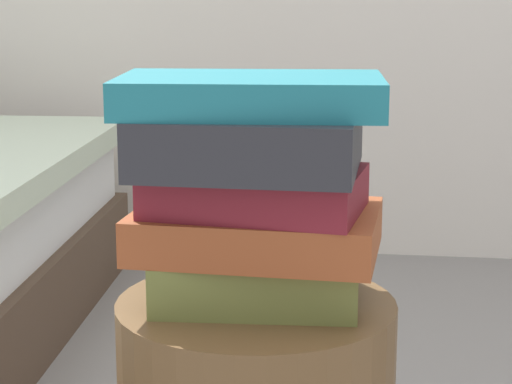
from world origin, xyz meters
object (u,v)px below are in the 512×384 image
(book_olive, at_px, (253,276))
(book_rust, at_px, (257,231))
(book_charcoal, at_px, (249,142))
(book_teal, at_px, (250,95))
(book_maroon, at_px, (260,190))

(book_olive, xyz_separation_m, book_rust, (0.00, -0.00, 0.05))
(book_charcoal, bearing_deg, book_teal, -9.67)
(book_rust, xyz_separation_m, book_charcoal, (-0.01, -0.01, 0.10))
(book_olive, xyz_separation_m, book_teal, (-0.00, -0.01, 0.21))
(book_maroon, xyz_separation_m, book_teal, (-0.01, -0.01, 0.11))
(book_maroon, bearing_deg, book_charcoal, -137.27)
(book_teal, bearing_deg, book_charcoal, 164.56)
(book_maroon, distance_m, book_charcoal, 0.06)
(book_olive, relative_size, book_rust, 0.83)
(book_maroon, height_order, book_charcoal, book_charcoal)
(book_maroon, bearing_deg, book_olive, 159.00)
(book_rust, relative_size, book_teal, 0.95)
(book_charcoal, bearing_deg, book_rust, 61.03)
(book_charcoal, bearing_deg, book_maroon, 37.08)
(book_maroon, bearing_deg, book_rust, 139.11)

